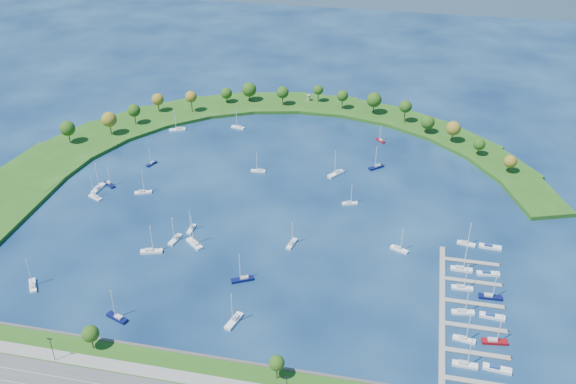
% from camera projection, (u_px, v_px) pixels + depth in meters
% --- Properties ---
extents(ground, '(700.00, 700.00, 0.00)m').
position_uv_depth(ground, '(276.00, 203.00, 301.98)').
color(ground, '#071941').
rests_on(ground, ground).
extents(breakwater, '(286.74, 247.64, 2.00)m').
position_uv_depth(breakwater, '(214.00, 147.00, 350.45)').
color(breakwater, '#225215').
rests_on(breakwater, ground).
extents(breakwater_trees, '(243.10, 92.87, 13.95)m').
position_uv_depth(breakwater_trees, '(281.00, 109.00, 371.42)').
color(breakwater_trees, '#382314').
rests_on(breakwater_trees, breakwater).
extents(harbor_tower, '(2.60, 2.60, 4.03)m').
position_uv_depth(harbor_tower, '(309.00, 98.00, 402.05)').
color(harbor_tower, gray).
rests_on(harbor_tower, breakwater).
extents(dock_system, '(24.28, 82.00, 1.60)m').
position_uv_depth(dock_system, '(462.00, 313.00, 235.65)').
color(dock_system, gray).
rests_on(dock_system, ground).
extents(moored_boat_0, '(7.54, 6.62, 11.58)m').
position_uv_depth(moored_boat_0, '(110.00, 184.00, 316.04)').
color(moored_boat_0, '#0A0F44').
rests_on(moored_boat_0, ground).
extents(moored_boat_1, '(9.08, 6.34, 13.13)m').
position_uv_depth(moored_boat_1, '(242.00, 279.00, 252.07)').
color(moored_boat_1, '#0A0F44').
rests_on(moored_boat_1, ground).
extents(moored_boat_2, '(8.00, 5.29, 11.48)m').
position_uv_depth(moored_boat_2, '(95.00, 197.00, 305.43)').
color(moored_boat_2, white).
rests_on(moored_boat_2, ground).
extents(moored_boat_3, '(3.83, 8.68, 12.34)m').
position_uv_depth(moored_boat_3, '(175.00, 239.00, 275.49)').
color(moored_boat_3, white).
rests_on(moored_boat_3, ground).
extents(moored_boat_4, '(7.60, 4.26, 10.77)m').
position_uv_depth(moored_boat_4, '(350.00, 203.00, 300.88)').
color(moored_boat_4, white).
rests_on(moored_boat_4, ground).
extents(moored_boat_5, '(7.62, 2.97, 10.92)m').
position_uv_depth(moored_boat_5, '(258.00, 170.00, 327.79)').
color(moored_boat_5, white).
rests_on(moored_boat_5, ground).
extents(moored_boat_6, '(8.31, 3.69, 11.81)m').
position_uv_depth(moored_boat_6, '(238.00, 127.00, 372.57)').
color(moored_boat_6, white).
rests_on(moored_boat_6, ground).
extents(moored_boat_7, '(8.57, 5.30, 12.22)m').
position_uv_depth(moored_boat_7, '(143.00, 192.00, 309.33)').
color(moored_boat_7, white).
rests_on(moored_boat_7, ground).
extents(moored_boat_8, '(9.30, 5.52, 13.21)m').
position_uv_depth(moored_boat_8, '(117.00, 317.00, 233.11)').
color(moored_boat_8, '#0A0F44').
rests_on(moored_boat_8, ground).
extents(moored_boat_9, '(5.94, 5.66, 9.43)m').
position_uv_depth(moored_boat_9, '(380.00, 140.00, 357.96)').
color(moored_boat_9, maroon).
rests_on(moored_boat_9, ground).
extents(moored_boat_10, '(9.48, 6.44, 13.65)m').
position_uv_depth(moored_boat_10, '(178.00, 129.00, 369.76)').
color(moored_boat_10, white).
rests_on(moored_boat_10, ground).
extents(moored_boat_11, '(3.62, 9.77, 14.03)m').
position_uv_depth(moored_boat_11, '(98.00, 188.00, 312.48)').
color(moored_boat_11, white).
rests_on(moored_boat_11, ground).
extents(moored_boat_12, '(6.98, 8.62, 12.89)m').
position_uv_depth(moored_boat_12, '(33.00, 285.00, 248.65)').
color(moored_boat_12, white).
rests_on(moored_boat_12, ground).
extents(moored_boat_13, '(8.07, 7.67, 12.80)m').
position_uv_depth(moored_boat_13, '(376.00, 167.00, 331.12)').
color(moored_boat_13, '#0A0F44').
rests_on(moored_boat_13, ground).
extents(moored_boat_14, '(3.66, 8.13, 11.55)m').
position_uv_depth(moored_boat_14, '(292.00, 243.00, 272.82)').
color(moored_boat_14, white).
rests_on(moored_boat_14, ground).
extents(moored_boat_15, '(7.96, 9.55, 14.40)m').
position_uv_depth(moored_boat_15, '(336.00, 173.00, 324.90)').
color(moored_boat_15, white).
rests_on(moored_boat_15, ground).
extents(moored_boat_16, '(8.14, 5.18, 11.63)m').
position_uv_depth(moored_boat_16, '(399.00, 249.00, 269.39)').
color(moored_boat_16, white).
rests_on(moored_boat_16, ground).
extents(moored_boat_17, '(4.18, 7.00, 9.94)m').
position_uv_depth(moored_boat_17, '(151.00, 163.00, 334.44)').
color(moored_boat_17, '#0A0F44').
rests_on(moored_boat_17, ground).
extents(moored_boat_18, '(5.07, 9.87, 13.98)m').
position_uv_depth(moored_boat_18, '(234.00, 320.00, 231.61)').
color(moored_boat_18, white).
rests_on(moored_boat_18, ground).
extents(moored_boat_19, '(9.58, 5.02, 13.57)m').
position_uv_depth(moored_boat_19, '(151.00, 251.00, 268.03)').
color(moored_boat_19, white).
rests_on(moored_boat_19, ground).
extents(moored_boat_20, '(9.29, 8.28, 14.34)m').
position_uv_depth(moored_boat_20, '(194.00, 243.00, 272.61)').
color(moored_boat_20, white).
rests_on(moored_boat_20, ground).
extents(moored_boat_21, '(2.12, 7.23, 10.58)m').
position_uv_depth(moored_boat_21, '(191.00, 228.00, 282.51)').
color(moored_boat_21, white).
rests_on(moored_boat_21, ground).
extents(docked_boat_0, '(8.61, 2.65, 12.55)m').
position_uv_depth(docked_boat_0, '(465.00, 364.00, 213.38)').
color(docked_boat_0, white).
rests_on(docked_boat_0, ground).
extents(docked_boat_1, '(9.64, 3.56, 1.92)m').
position_uv_depth(docked_boat_1, '(497.00, 369.00, 211.91)').
color(docked_boat_1, white).
rests_on(docked_boat_1, ground).
extents(docked_boat_2, '(8.19, 3.43, 11.67)m').
position_uv_depth(docked_boat_2, '(464.00, 339.00, 223.58)').
color(docked_boat_2, white).
rests_on(docked_boat_2, ground).
extents(docked_boat_3, '(9.34, 3.67, 13.37)m').
position_uv_depth(docked_boat_3, '(495.00, 341.00, 222.59)').
color(docked_boat_3, maroon).
rests_on(docked_boat_3, ground).
extents(docked_boat_4, '(8.73, 3.65, 12.44)m').
position_uv_depth(docked_boat_4, '(463.00, 311.00, 235.65)').
color(docked_boat_4, white).
rests_on(docked_boat_4, ground).
extents(docked_boat_5, '(9.37, 3.29, 1.88)m').
position_uv_depth(docked_boat_5, '(492.00, 316.00, 233.85)').
color(docked_boat_5, white).
rests_on(docked_boat_5, ground).
extents(docked_boat_6, '(8.34, 2.61, 12.15)m').
position_uv_depth(docked_boat_6, '(462.00, 287.00, 247.63)').
color(docked_boat_6, white).
rests_on(docked_boat_6, ground).
extents(docked_boat_7, '(9.03, 2.84, 13.14)m').
position_uv_depth(docked_boat_7, '(490.00, 296.00, 243.00)').
color(docked_boat_7, '#0A0F44').
rests_on(docked_boat_7, ground).
extents(docked_boat_8, '(8.78, 2.50, 12.89)m').
position_uv_depth(docked_boat_8, '(461.00, 268.00, 257.69)').
color(docked_boat_8, white).
rests_on(docked_boat_8, ground).
extents(docked_boat_9, '(9.28, 3.70, 1.84)m').
position_uv_depth(docked_boat_9, '(488.00, 273.00, 255.37)').
color(docked_boat_9, white).
rests_on(docked_boat_9, ground).
extents(docked_boat_10, '(7.96, 3.39, 11.34)m').
position_uv_depth(docked_boat_10, '(466.00, 243.00, 272.92)').
color(docked_boat_10, white).
rests_on(docked_boat_10, ground).
extents(docked_boat_11, '(9.41, 3.06, 1.90)m').
position_uv_depth(docked_boat_11, '(490.00, 247.00, 270.96)').
color(docked_boat_11, white).
rests_on(docked_boat_11, ground).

